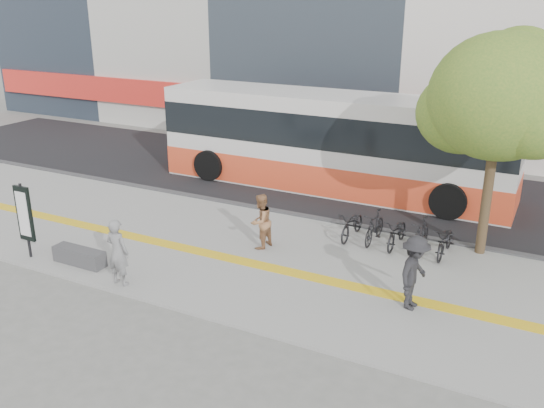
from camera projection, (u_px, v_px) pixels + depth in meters
The scene contains 13 objects.
ground at pixel (182, 268), 16.10m from camera, with size 120.00×120.00×0.00m, color #63645F.
sidewalk at pixel (212, 247), 17.34m from camera, with size 40.00×7.00×0.08m, color slate.
tactile_strip at pixel (202, 252), 16.91m from camera, with size 40.00×0.45×0.01m, color gold.
street at pixel (312, 180), 23.62m from camera, with size 40.00×8.00×0.06m, color black.
curb at pixel (266, 210), 20.26m from camera, with size 40.00×0.25×0.14m, color #373739.
bench at pixel (80, 256), 16.11m from camera, with size 1.60×0.45×0.45m, color #373739.
signboard at pixel (24, 215), 16.18m from camera, with size 0.55×0.10×2.20m.
street_tree at pixel (500, 99), 15.52m from camera, with size 4.40×3.80×6.31m.
bus at pixel (333, 145), 22.17m from camera, with size 13.54×3.21×3.60m.
bicycle_row at pixel (397, 232), 17.15m from camera, with size 3.43×1.69×0.98m.
seated_woman at pixel (118, 252), 14.78m from camera, with size 0.65×0.43×1.78m, color black.
pedestrian_tan at pixel (261, 221), 16.96m from camera, with size 0.80×0.63×1.65m, color #956542.
pedestrian_dark at pixel (414, 273), 13.61m from camera, with size 1.19×0.68×1.84m, color black.
Camera 1 is at (8.86, -11.80, 7.14)m, focal length 38.33 mm.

